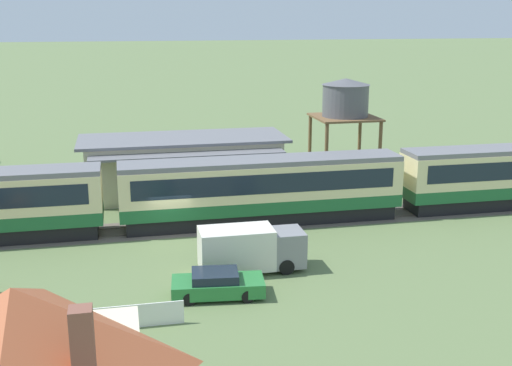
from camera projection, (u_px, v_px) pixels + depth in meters
ground_plane at (172, 238)px, 37.99m from camera, size 600.00×600.00×0.00m
passenger_train at (266, 187)px, 40.35m from camera, size 55.42×2.86×4.17m
railway_track at (278, 221)px, 41.09m from camera, size 131.86×3.60×0.04m
station_building at (184, 166)px, 46.74m from camera, size 14.86×7.20×4.29m
water_tower at (345, 100)px, 51.05m from camera, size 4.90×4.90×7.97m
parked_car_green at (217, 284)px, 30.02m from camera, size 4.48×2.33×1.25m
delivery_truck_grey at (250, 248)px, 32.90m from camera, size 5.42×2.02×2.32m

